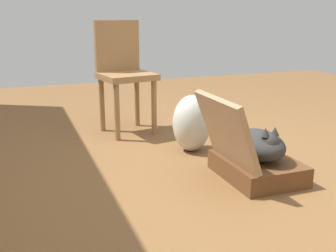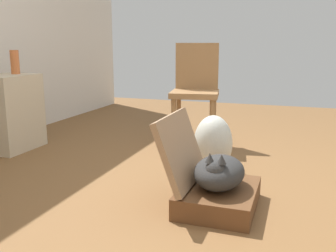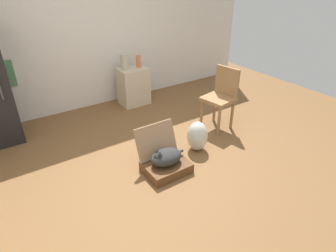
% 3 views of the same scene
% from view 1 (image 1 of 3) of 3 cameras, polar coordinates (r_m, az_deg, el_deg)
% --- Properties ---
extents(ground_plane, '(7.68, 7.68, 0.00)m').
position_cam_1_polar(ground_plane, '(2.60, 8.23, -6.79)').
color(ground_plane, brown).
rests_on(ground_plane, ground).
extents(suitcase_base, '(0.53, 0.42, 0.12)m').
position_cam_1_polar(suitcase_base, '(2.58, 12.40, -5.76)').
color(suitcase_base, brown).
rests_on(suitcase_base, ground).
extents(suitcase_lid, '(0.53, 0.18, 0.41)m').
position_cam_1_polar(suitcase_lid, '(2.38, 8.17, -0.64)').
color(suitcase_lid, '#9B7756').
rests_on(suitcase_lid, suitcase_base).
extents(cat, '(0.48, 0.28, 0.23)m').
position_cam_1_polar(cat, '(2.52, 12.69, -2.55)').
color(cat, '#2D2D2D').
rests_on(cat, suitcase_base).
extents(plastic_bag_white, '(0.27, 0.28, 0.42)m').
position_cam_1_polar(plastic_bag_white, '(2.97, 3.35, 0.39)').
color(plastic_bag_white, silver).
rests_on(plastic_bag_white, ground).
extents(chair, '(0.46, 0.48, 0.93)m').
position_cam_1_polar(chair, '(3.44, -6.28, 7.70)').
color(chair, olive).
rests_on(chair, ground).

